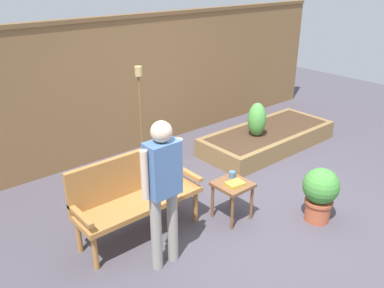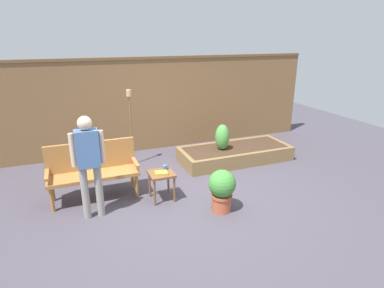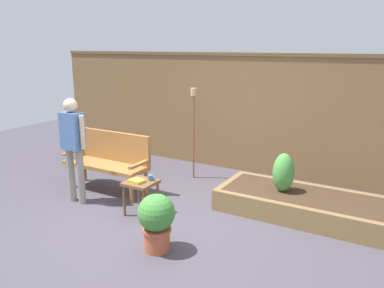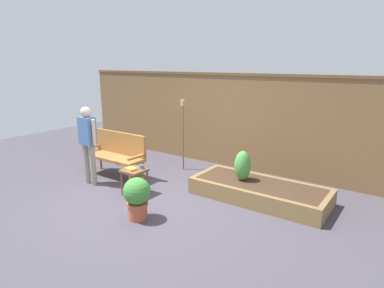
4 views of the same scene
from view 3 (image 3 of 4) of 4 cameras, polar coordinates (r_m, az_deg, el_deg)
name	(u,v)px [view 3 (image 3 of 4)]	position (r m, az deg, el deg)	size (l,w,h in m)	color
ground_plane	(160,221)	(5.29, -4.73, -11.30)	(14.00, 14.00, 0.00)	#47424C
fence_back	(240,112)	(7.15, 7.13, 4.65)	(8.40, 0.14, 2.16)	brown
garden_bench	(109,157)	(6.34, -12.11, -1.88)	(1.44, 0.48, 0.94)	#A87038
side_table	(141,187)	(5.38, -7.56, -6.31)	(0.40, 0.40, 0.48)	brown
cup_on_table	(151,178)	(5.36, -6.10, -4.96)	(0.11, 0.08, 0.08)	teal
book_on_table	(137,181)	(5.31, -8.12, -5.42)	(0.20, 0.15, 0.04)	gold
potted_boxwood	(156,219)	(4.45, -5.27, -10.96)	(0.43, 0.43, 0.68)	#B75638
raised_planter_bed	(306,205)	(5.61, 16.44, -8.63)	(2.40, 1.00, 0.30)	olive
shrub_near_bench	(284,172)	(5.52, 13.35, -4.10)	(0.30, 0.30, 0.55)	brown
tiki_torch	(194,117)	(6.62, 0.24, 4.05)	(0.10, 0.10, 1.59)	brown
person_by_bench	(73,141)	(5.85, -17.13, 0.36)	(0.47, 0.20, 1.56)	gray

